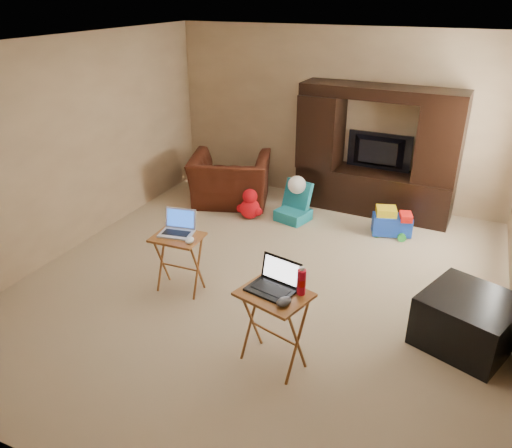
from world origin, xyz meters
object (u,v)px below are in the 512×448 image
at_px(ottoman, 467,321).
at_px(push_toy, 392,222).
at_px(laptop_left, 176,224).
at_px(laptop_right, 271,278).
at_px(entertainment_center, 377,152).
at_px(mouse_left, 190,240).
at_px(plush_toy, 250,204).
at_px(television, 378,153).
at_px(child_rocker, 293,202).
at_px(tray_table_right, 274,329).
at_px(water_bottle, 301,282).
at_px(tray_table_left, 179,263).
at_px(recliner, 230,180).
at_px(mouse_right, 284,302).

bearing_deg(ottoman, push_toy, 117.10).
distance_m(laptop_left, laptop_right, 1.51).
xyz_separation_m(entertainment_center, push_toy, (0.41, -0.68, -0.70)).
relative_size(ottoman, laptop_right, 2.02).
distance_m(laptop_right, mouse_left, 1.28).
bearing_deg(plush_toy, ottoman, -30.19).
bearing_deg(plush_toy, television, 34.52).
bearing_deg(laptop_right, television, 101.26).
relative_size(laptop_left, mouse_left, 2.58).
relative_size(child_rocker, tray_table_right, 0.76).
relative_size(entertainment_center, tray_table_right, 3.05).
height_order(mouse_left, water_bottle, water_bottle).
distance_m(television, tray_table_left, 3.38).
xyz_separation_m(television, child_rocker, (-0.93, -0.85, -0.59)).
xyz_separation_m(tray_table_left, tray_table_right, (1.35, -0.68, 0.04)).
xyz_separation_m(entertainment_center, recliner, (-2.00, -0.57, -0.53)).
height_order(television, water_bottle, television).
bearing_deg(television, tray_table_right, 92.43).
distance_m(child_rocker, mouse_left, 2.29).
bearing_deg(tray_table_left, television, 62.88).
xyz_separation_m(ottoman, laptop_left, (-2.88, -0.25, 0.52)).
bearing_deg(mouse_right, push_toy, 83.40).
relative_size(television, recliner, 0.80).
xyz_separation_m(tray_table_right, laptop_left, (-1.38, 0.71, 0.41)).
distance_m(mouse_left, mouse_right, 1.48).
bearing_deg(entertainment_center, recliner, -160.97).
bearing_deg(push_toy, tray_table_right, -115.65).
relative_size(television, tray_table_left, 1.41).
relative_size(plush_toy, laptop_right, 1.18).
xyz_separation_m(push_toy, ottoman, (1.01, -1.98, 0.05)).
bearing_deg(plush_toy, recliner, 142.41).
height_order(television, plush_toy, television).
bearing_deg(laptop_left, tray_table_left, -54.16).
distance_m(entertainment_center, ottoman, 3.09).
bearing_deg(recliner, push_toy, 159.62).
distance_m(television, mouse_right, 3.83).
bearing_deg(plush_toy, tray_table_right, -61.69).
relative_size(ottoman, water_bottle, 3.43).
height_order(laptop_left, mouse_right, laptop_left).
bearing_deg(tray_table_right, laptop_right, 169.67).
bearing_deg(laptop_left, entertainment_center, 54.38).
relative_size(tray_table_left, water_bottle, 2.92).
relative_size(entertainment_center, tray_table_left, 3.39).
bearing_deg(child_rocker, tray_table_right, -57.33).
distance_m(television, recliner, 2.16).
bearing_deg(entertainment_center, mouse_right, -86.03).
height_order(recliner, push_toy, recliner).
distance_m(television, tray_table_right, 3.74).
xyz_separation_m(laptop_left, mouse_left, (0.22, -0.10, -0.09)).
distance_m(plush_toy, tray_table_right, 3.03).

